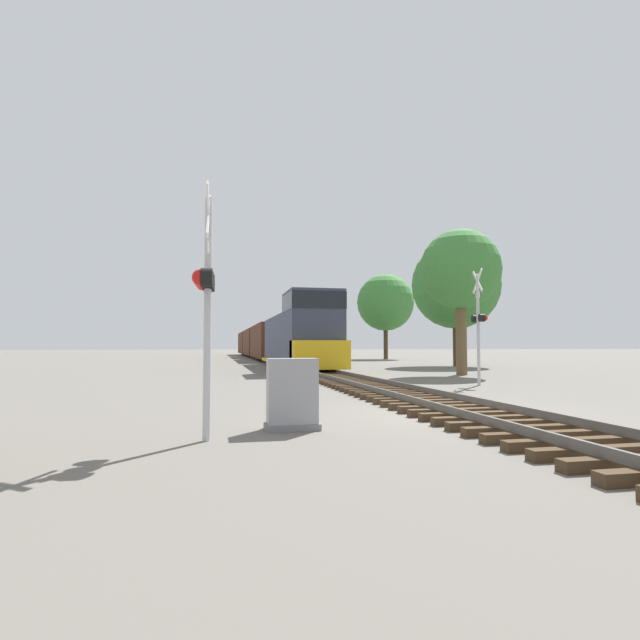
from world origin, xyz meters
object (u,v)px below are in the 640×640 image
(freight_train, at_px, (264,342))
(crossing_signal_far, at_px, (479,321))
(tree_deep_background, at_px, (385,303))
(relay_cabinet, at_px, (292,395))
(tree_far_right, at_px, (460,270))
(tree_mid_background, at_px, (456,285))
(crossing_signal_near, at_px, (206,290))

(freight_train, height_order, crossing_signal_far, freight_train)
(tree_deep_background, bearing_deg, relay_cabinet, -111.41)
(tree_far_right, xyz_separation_m, tree_deep_background, (6.51, 30.40, 0.97))
(relay_cabinet, bearing_deg, tree_far_right, 53.14)
(freight_train, xyz_separation_m, crossing_signal_far, (4.68, -38.40, 0.55))
(tree_far_right, xyz_separation_m, tree_mid_background, (5.11, 10.49, 0.58))
(crossing_signal_far, relative_size, tree_mid_background, 0.48)
(tree_far_right, bearing_deg, freight_train, 103.00)
(tree_mid_background, bearing_deg, crossing_signal_near, -124.29)
(tree_deep_background, bearing_deg, crossing_signal_near, -112.73)
(crossing_signal_near, relative_size, relay_cabinet, 3.18)
(tree_deep_background, bearing_deg, tree_far_right, -102.08)
(tree_mid_background, height_order, tree_deep_background, tree_deep_background)
(crossing_signal_near, distance_m, crossing_signal_far, 13.88)
(tree_far_right, relative_size, tree_deep_background, 0.79)
(crossing_signal_near, height_order, tree_deep_background, tree_deep_background)
(crossing_signal_near, xyz_separation_m, tree_mid_background, (18.01, 26.41, 3.68))
(freight_train, xyz_separation_m, tree_far_right, (7.36, -31.88, 3.59))
(tree_far_right, height_order, tree_deep_background, tree_deep_background)
(crossing_signal_far, relative_size, tree_deep_background, 0.46)
(tree_mid_background, xyz_separation_m, tree_deep_background, (1.40, 19.91, 0.39))
(tree_mid_background, bearing_deg, tree_deep_background, 85.99)
(tree_mid_background, bearing_deg, crossing_signal_far, -114.61)
(crossing_signal_near, relative_size, crossing_signal_far, 0.92)
(crossing_signal_near, xyz_separation_m, tree_deep_background, (19.41, 46.32, 4.07))
(crossing_signal_near, relative_size, tree_mid_background, 0.44)
(tree_far_right, bearing_deg, relay_cabinet, -126.86)
(freight_train, distance_m, tree_deep_background, 14.67)
(crossing_signal_near, bearing_deg, tree_far_right, 143.47)
(crossing_signal_far, relative_size, tree_far_right, 0.58)
(freight_train, xyz_separation_m, tree_mid_background, (12.47, -21.39, 4.17))
(crossing_signal_far, xyz_separation_m, tree_mid_background, (7.80, 17.02, 3.62))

